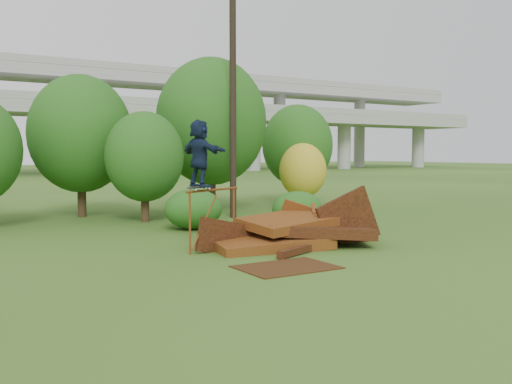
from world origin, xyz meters
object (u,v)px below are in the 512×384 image
utility_pole (233,86)px  scrap_pile (293,233)px  skater (200,153)px  flat_plate (287,267)px

utility_pole → scrap_pile: bearing=-107.2°
skater → flat_plate: size_ratio=0.81×
skater → utility_pole: 8.93m
skater → utility_pole: bearing=-46.7°
skater → scrap_pile: bearing=-111.9°
skater → utility_pole: size_ratio=0.17×
skater → utility_pole: (5.07, 6.80, 2.80)m
scrap_pile → flat_plate: 3.23m
utility_pole → flat_plate: bearing=-113.6°
scrap_pile → skater: bearing=168.2°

